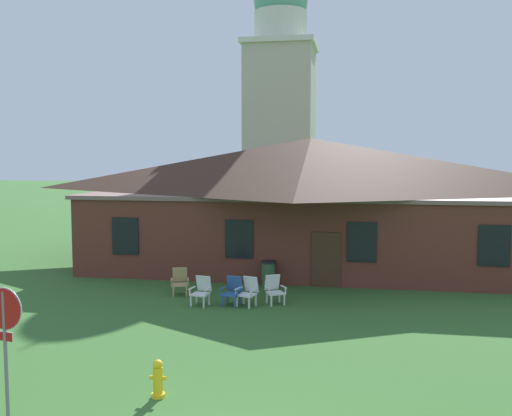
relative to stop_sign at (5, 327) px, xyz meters
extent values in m
cube|color=brown|center=(4.18, 17.21, -0.22)|extent=(18.70, 10.00, 3.20)
cube|color=#795B55|center=(4.18, 17.21, 1.46)|extent=(19.07, 10.20, 0.16)
pyramid|color=#382319|center=(4.18, 17.21, 2.76)|extent=(19.45, 10.40, 2.43)
cube|color=black|center=(-2.83, 12.18, -0.06)|extent=(1.10, 0.06, 1.50)
cube|color=black|center=(1.84, 12.18, -0.06)|extent=(1.10, 0.06, 1.50)
cube|color=black|center=(6.52, 12.18, -0.06)|extent=(1.10, 0.06, 1.50)
cube|color=black|center=(11.19, 12.18, -0.06)|extent=(1.10, 0.06, 1.50)
cube|color=#422819|center=(5.20, 12.18, -0.77)|extent=(1.10, 0.06, 2.10)
cube|color=#BCB29E|center=(0.66, 32.53, 4.57)|extent=(4.80, 4.80, 12.76)
cube|color=silver|center=(0.66, 32.53, 11.13)|extent=(5.18, 5.18, 0.36)
cylinder|color=silver|center=(0.66, 32.53, 12.41)|extent=(3.80, 3.80, 2.20)
sphere|color=#569E84|center=(0.66, 32.53, 14.19)|extent=(3.88, 3.88, 3.88)
cylinder|color=slate|center=(0.00, 0.00, -0.57)|extent=(0.07, 0.07, 2.48)
cylinder|color=white|center=(0.00, 0.01, 0.35)|extent=(0.80, 0.15, 0.81)
cylinder|color=#B71414|center=(0.00, -0.01, 0.35)|extent=(0.75, 0.15, 0.76)
cube|color=#B71414|center=(0.00, 0.00, -0.17)|extent=(0.32, 0.08, 0.16)
cube|color=white|center=(0.00, 0.01, -0.17)|extent=(0.34, 0.07, 0.18)
cube|color=tan|center=(0.43, 9.82, -1.64)|extent=(0.06, 0.06, 0.36)
cube|color=tan|center=(-0.01, 9.69, -1.64)|extent=(0.06, 0.06, 0.36)
cube|color=tan|center=(0.30, 10.25, -1.64)|extent=(0.06, 0.06, 0.36)
cube|color=tan|center=(-0.14, 10.11, -1.64)|extent=(0.06, 0.06, 0.36)
cube|color=tan|center=(0.14, 9.97, -1.43)|extent=(0.67, 0.66, 0.05)
cube|color=tan|center=(0.05, 10.27, -1.13)|extent=(0.55, 0.33, 0.54)
cube|color=tan|center=(0.43, 10.03, -1.24)|extent=(0.20, 0.46, 0.03)
cube|color=tan|center=(0.47, 9.88, -1.35)|extent=(0.05, 0.05, 0.22)
cube|color=tan|center=(-0.13, 9.86, -1.24)|extent=(0.20, 0.46, 0.03)
cube|color=tan|center=(-0.08, 9.71, -1.35)|extent=(0.05, 0.05, 0.22)
cube|color=silver|center=(1.44, 8.46, -1.64)|extent=(0.06, 0.06, 0.36)
cube|color=silver|center=(0.98, 8.53, -1.64)|extent=(0.06, 0.06, 0.36)
cube|color=silver|center=(1.50, 8.90, -1.64)|extent=(0.06, 0.06, 0.36)
cube|color=silver|center=(1.05, 8.97, -1.64)|extent=(0.06, 0.06, 0.36)
cube|color=silver|center=(1.24, 8.71, -1.43)|extent=(0.61, 0.60, 0.05)
cube|color=silver|center=(1.29, 9.02, -1.13)|extent=(0.54, 0.27, 0.54)
cube|color=silver|center=(1.53, 8.65, -1.24)|extent=(0.13, 0.47, 0.03)
cube|color=silver|center=(1.50, 8.49, -1.35)|extent=(0.05, 0.05, 0.22)
cube|color=silver|center=(0.95, 8.74, -1.24)|extent=(0.13, 0.47, 0.03)
cube|color=silver|center=(0.93, 8.58, -1.35)|extent=(0.05, 0.05, 0.22)
cube|color=#2D5693|center=(2.44, 8.64, -1.64)|extent=(0.06, 0.06, 0.36)
cube|color=#2D5693|center=(1.99, 8.72, -1.64)|extent=(0.06, 0.06, 0.36)
cube|color=#2D5693|center=(2.52, 9.07, -1.64)|extent=(0.06, 0.06, 0.36)
cube|color=#2D5693|center=(2.07, 9.15, -1.64)|extent=(0.06, 0.06, 0.36)
cube|color=#2D5693|center=(2.26, 8.89, -1.43)|extent=(0.62, 0.61, 0.05)
cube|color=#2D5693|center=(2.31, 9.20, -1.13)|extent=(0.54, 0.28, 0.54)
cube|color=#2D5693|center=(2.54, 8.82, -1.24)|extent=(0.14, 0.47, 0.03)
cube|color=#2D5693|center=(2.51, 8.66, -1.35)|extent=(0.05, 0.05, 0.22)
cube|color=#2D5693|center=(1.97, 8.92, -1.24)|extent=(0.14, 0.47, 0.03)
cube|color=#2D5693|center=(1.94, 8.76, -1.35)|extent=(0.05, 0.05, 0.22)
cube|color=white|center=(2.92, 8.63, -1.64)|extent=(0.06, 0.06, 0.36)
cube|color=white|center=(2.48, 8.77, -1.64)|extent=(0.06, 0.06, 0.36)
cube|color=white|center=(3.06, 9.04, -1.64)|extent=(0.06, 0.06, 0.36)
cube|color=white|center=(2.63, 9.19, -1.64)|extent=(0.06, 0.06, 0.36)
cube|color=white|center=(2.77, 8.91, -1.43)|extent=(0.68, 0.67, 0.05)
cube|color=white|center=(2.87, 9.20, -1.13)|extent=(0.55, 0.35, 0.54)
cube|color=white|center=(3.04, 8.80, -1.24)|extent=(0.21, 0.46, 0.03)
cube|color=white|center=(2.99, 8.64, -1.35)|extent=(0.05, 0.05, 0.22)
cube|color=white|center=(2.49, 8.98, -1.24)|extent=(0.21, 0.46, 0.03)
cube|color=white|center=(2.44, 8.83, -1.35)|extent=(0.05, 0.05, 0.22)
cube|color=silver|center=(3.99, 9.26, -1.64)|extent=(0.07, 0.07, 0.36)
cube|color=silver|center=(3.59, 9.04, -1.64)|extent=(0.07, 0.07, 0.36)
cube|color=silver|center=(3.77, 9.65, -1.64)|extent=(0.07, 0.07, 0.36)
cube|color=silver|center=(3.37, 9.42, -1.64)|extent=(0.07, 0.07, 0.36)
cube|color=silver|center=(3.68, 9.34, -1.43)|extent=(0.73, 0.72, 0.05)
cube|color=silver|center=(3.53, 9.61, -1.13)|extent=(0.54, 0.42, 0.54)
cube|color=silver|center=(3.94, 9.47, -1.24)|extent=(0.28, 0.44, 0.03)
cube|color=silver|center=(4.02, 9.33, -1.35)|extent=(0.05, 0.05, 0.22)
cube|color=silver|center=(3.44, 9.18, -1.24)|extent=(0.28, 0.44, 0.03)
cube|color=silver|center=(3.51, 9.04, -1.35)|extent=(0.05, 0.05, 0.22)
cylinder|color=gold|center=(2.36, 1.57, -1.78)|extent=(0.28, 0.28, 0.08)
cylinder|color=gold|center=(2.36, 1.57, -1.46)|extent=(0.20, 0.20, 0.55)
sphere|color=gold|center=(2.36, 1.57, -1.13)|extent=(0.20, 0.20, 0.20)
cylinder|color=gold|center=(2.23, 1.57, -1.41)|extent=(0.10, 0.08, 0.08)
cylinder|color=gold|center=(2.49, 1.57, -1.41)|extent=(0.10, 0.08, 0.08)
cylinder|color=#335638|center=(3.04, 11.91, -1.37)|extent=(0.52, 0.52, 0.90)
cylinder|color=black|center=(3.04, 11.91, -0.88)|extent=(0.56, 0.56, 0.08)
camera|label=1|loc=(6.36, -9.26, 3.13)|focal=40.09mm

